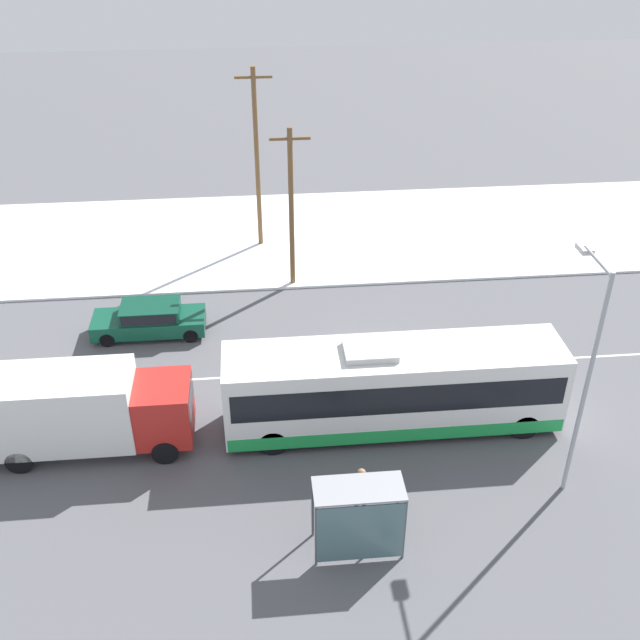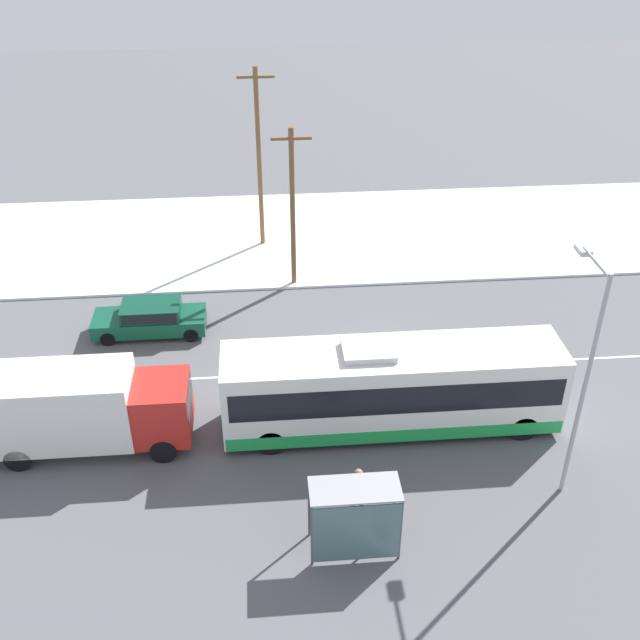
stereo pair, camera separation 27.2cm
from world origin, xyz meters
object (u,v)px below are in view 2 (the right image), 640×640
city_bus (392,388)px  bus_shelter (356,514)px  sedan_car (150,317)px  utility_pole_roadside (293,207)px  box_truck (75,408)px  utility_pole_snowlot (259,158)px  streetlamp (585,358)px  pedestrian_at_stop (358,487)px

city_bus → bus_shelter: size_ratio=4.52×
city_bus → sedan_car: 11.66m
bus_shelter → utility_pole_roadside: bearing=93.0°
sedan_car → box_truck: bearing=76.9°
utility_pole_roadside → utility_pole_snowlot: size_ratio=0.83×
bus_shelter → streetlamp: (7.09, 2.45, 3.30)m
sedan_car → city_bus: bearing=143.0°
pedestrian_at_stop → sedan_car: bearing=124.1°
box_truck → utility_pole_roadside: 13.86m
sedan_car → bus_shelter: 14.72m
pedestrian_at_stop → utility_pole_roadside: 15.27m
box_truck → city_bus: bearing=1.1°
sedan_car → pedestrian_at_stop: size_ratio=2.66×
pedestrian_at_stop → utility_pole_roadside: utility_pole_roadside is taller
pedestrian_at_stop → bus_shelter: bearing=-100.2°
sedan_car → utility_pole_snowlot: 10.44m
sedan_car → bus_shelter: bus_shelter is taller
box_truck → pedestrian_at_stop: 10.05m
box_truck → bus_shelter: size_ratio=2.82×
bus_shelter → utility_pole_roadside: 16.77m
utility_pole_snowlot → box_truck: bearing=-113.3°
bus_shelter → box_truck: bearing=148.1°
sedan_car → utility_pole_snowlot: (4.98, 8.24, 4.04)m
utility_pole_snowlot → utility_pole_roadside: bearing=-72.3°
bus_shelter → streetlamp: bearing=19.1°
streetlamp → utility_pole_roadside: bearing=119.4°
city_bus → utility_pole_roadside: utility_pole_roadside is taller
box_truck → streetlamp: size_ratio=0.93×
streetlamp → utility_pole_snowlot: 20.80m
pedestrian_at_stop → box_truck: bearing=156.9°
city_bus → sedan_car: bearing=143.0°
bus_shelter → pedestrian_at_stop: bearing=79.8°
sedan_car → utility_pole_roadside: 8.12m
streetlamp → sedan_car: bearing=144.3°
box_truck → streetlamp: streetlamp is taller
bus_shelter → utility_pole_snowlot: utility_pole_snowlot is taller
city_bus → utility_pole_roadside: size_ratio=1.54×
bus_shelter → utility_pole_snowlot: (-2.28, 21.02, 3.16)m
streetlamp → box_truck: bearing=169.0°
pedestrian_at_stop → streetlamp: streetlamp is taller
bus_shelter → utility_pole_roadside: (-0.86, 16.58, 2.38)m
box_truck → pedestrian_at_stop: box_truck is taller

